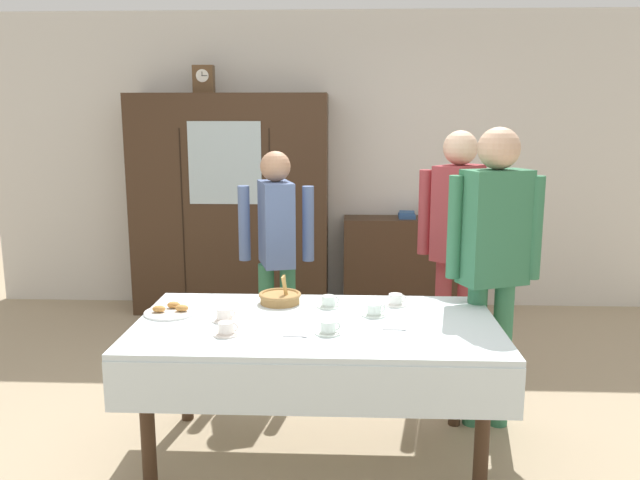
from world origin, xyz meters
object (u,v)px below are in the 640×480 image
(wall_cabinet, at_px, (231,205))
(tea_cup_near_right, at_px, (329,302))
(bookshelf_low, at_px, (405,265))
(book_stack, at_px, (407,215))
(pastry_plate, at_px, (171,311))
(tea_cup_far_right, at_px, (374,311))
(bread_basket, at_px, (280,297))
(dining_table, at_px, (316,341))
(tea_cup_far_left, at_px, (396,300))
(tea_cup_back_edge, at_px, (224,315))
(tea_cup_mid_left, at_px, (226,329))
(person_behind_table_right, at_px, (276,241))
(spoon_mid_left, at_px, (299,336))
(tea_cup_mid_right, at_px, (328,328))
(mantel_clock, at_px, (204,79))
(person_by_cabinet, at_px, (457,230))
(person_near_right_end, at_px, (494,248))
(spoon_center, at_px, (398,329))

(wall_cabinet, relative_size, tea_cup_near_right, 15.12)
(bookshelf_low, bearing_deg, book_stack, 0.00)
(bookshelf_low, xyz_separation_m, book_stack, (0.00, 0.00, 0.46))
(pastry_plate, bearing_deg, wall_cabinet, 92.66)
(tea_cup_far_right, bearing_deg, bookshelf_low, 81.05)
(tea_cup_far_right, height_order, bread_basket, bread_basket)
(dining_table, bearing_deg, tea_cup_near_right, 79.76)
(tea_cup_far_left, bearing_deg, tea_cup_back_edge, -160.87)
(tea_cup_mid_left, xyz_separation_m, person_behind_table_right, (0.09, 1.38, 0.17))
(pastry_plate, xyz_separation_m, spoon_mid_left, (0.71, -0.34, -0.01))
(tea_cup_mid_right, bearing_deg, mantel_clock, 113.26)
(bookshelf_low, distance_m, person_by_cabinet, 1.64)
(tea_cup_near_right, bearing_deg, person_near_right_end, 7.17)
(wall_cabinet, bearing_deg, person_by_cabinet, -39.39)
(tea_cup_back_edge, bearing_deg, tea_cup_mid_right, -18.28)
(book_stack, bearing_deg, pastry_plate, -120.65)
(bookshelf_low, relative_size, spoon_center, 9.52)
(tea_cup_far_left, height_order, pastry_plate, tea_cup_far_left)
(wall_cabinet, relative_size, pastry_plate, 7.02)
(dining_table, relative_size, spoon_mid_left, 15.58)
(tea_cup_mid_left, height_order, pastry_plate, tea_cup_mid_left)
(mantel_clock, distance_m, tea_cup_mid_right, 3.25)
(book_stack, distance_m, bread_basket, 2.46)
(tea_cup_near_right, bearing_deg, spoon_center, -46.57)
(tea_cup_mid_left, distance_m, tea_cup_far_right, 0.80)
(spoon_center, bearing_deg, tea_cup_far_right, 115.73)
(wall_cabinet, relative_size, tea_cup_far_left, 15.12)
(dining_table, xyz_separation_m, tea_cup_mid_right, (0.07, -0.14, 0.12))
(tea_cup_mid_left, distance_m, person_near_right_end, 1.54)
(spoon_mid_left, distance_m, person_behind_table_right, 1.43)
(spoon_center, bearing_deg, pastry_plate, 169.43)
(pastry_plate, bearing_deg, person_behind_table_right, 66.64)
(dining_table, distance_m, person_near_right_end, 1.13)
(tea_cup_far_right, distance_m, tea_cup_back_edge, 0.78)
(person_near_right_end, bearing_deg, bookshelf_low, 97.06)
(spoon_center, bearing_deg, tea_cup_mid_right, -169.18)
(mantel_clock, distance_m, spoon_mid_left, 3.26)
(mantel_clock, bearing_deg, spoon_mid_left, -69.60)
(bread_basket, bearing_deg, person_by_cabinet, 34.74)
(tea_cup_far_right, xyz_separation_m, spoon_center, (0.11, -0.23, -0.02))
(dining_table, relative_size, wall_cabinet, 0.94)
(person_near_right_end, bearing_deg, book_stack, 97.06)
(mantel_clock, relative_size, tea_cup_near_right, 1.85)
(tea_cup_mid_right, bearing_deg, bookshelf_low, 77.33)
(tea_cup_far_left, distance_m, bread_basket, 0.65)
(spoon_mid_left, bearing_deg, tea_cup_far_left, 47.70)
(tea_cup_mid_left, bearing_deg, tea_cup_far_left, 31.89)
(mantel_clock, xyz_separation_m, person_behind_table_right, (0.78, -1.39, -1.15))
(tea_cup_far_left, bearing_deg, person_near_right_end, 6.63)
(bookshelf_low, distance_m, tea_cup_far_left, 2.33)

